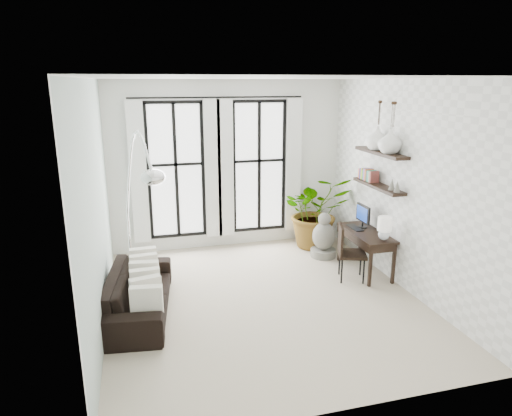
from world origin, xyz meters
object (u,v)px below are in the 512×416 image
object	(u,v)px
sofa	(139,293)
arc_lamp	(137,169)
desk	(368,235)
desk_chair	(347,249)
buddha	(324,238)
plant	(316,211)

from	to	relation	value
sofa	arc_lamp	bearing A→B (deg)	-1.15
desk	desk_chair	world-z (taller)	desk
desk_chair	buddha	bearing A→B (deg)	106.91
desk	buddha	xyz separation A→B (m)	(-0.39, 0.90, -0.33)
desk_chair	arc_lamp	size ratio (longest dim) A/B	0.37
arc_lamp	desk	bearing A→B (deg)	-4.19
sofa	plant	distance (m)	3.93
sofa	plant	bearing A→B (deg)	-53.75
desk	arc_lamp	bearing A→B (deg)	175.81
plant	arc_lamp	distance (m)	3.73
sofa	desk	xyz separation A→B (m)	(3.75, 0.42, 0.39)
plant	buddha	xyz separation A→B (m)	(-0.06, -0.57, -0.37)
sofa	arc_lamp	xyz separation A→B (m)	(0.10, 0.69, 1.63)
desk	arc_lamp	world-z (taller)	arc_lamp
desk_chair	buddha	distance (m)	1.05
plant	desk_chair	world-z (taller)	plant
desk	buddha	distance (m)	1.04
plant	buddha	world-z (taller)	plant
sofa	desk_chair	size ratio (longest dim) A/B	2.23
sofa	buddha	world-z (taller)	buddha
plant	buddha	distance (m)	0.68
plant	desk	xyz separation A→B (m)	(0.33, -1.47, -0.03)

